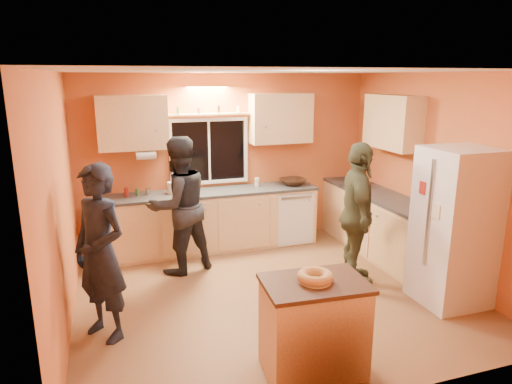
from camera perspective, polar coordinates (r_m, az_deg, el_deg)
name	(u,v)px	position (r m, az deg, el deg)	size (l,w,h in m)	color
ground	(272,293)	(5.65, 2.00, -12.56)	(4.50, 4.50, 0.00)	brown
room_shell	(271,155)	(5.55, 1.84, 4.61)	(4.54, 4.04, 2.61)	#DA6237
back_counter	(235,218)	(6.99, -2.68, -3.23)	(4.23, 0.62, 0.90)	tan
right_counter	(389,229)	(6.74, 16.33, -4.46)	(0.62, 1.84, 0.90)	tan
refrigerator	(455,227)	(5.60, 23.60, -4.06)	(0.72, 0.70, 1.80)	silver
island	(313,326)	(4.17, 7.20, -16.28)	(0.92, 0.66, 0.85)	tan
bundt_pastry	(315,277)	(3.95, 7.41, -10.45)	(0.31, 0.31, 0.09)	#B28549
person_left	(100,253)	(4.70, -18.89, -7.28)	(0.64, 0.42, 1.77)	black
person_center	(179,206)	(6.04, -9.63, -1.70)	(0.88, 0.69, 1.81)	black
person_right	(357,215)	(5.72, 12.55, -2.84)	(1.05, 0.44, 1.80)	#3A3D26
mixing_bowl	(293,182)	(7.16, 4.65, 1.29)	(0.39, 0.39, 0.10)	black
utensil_crock	(172,188)	(6.69, -10.45, 0.51)	(0.14, 0.14, 0.17)	beige
potted_plant	(420,197)	(6.19, 19.81, -0.57)	(0.27, 0.24, 0.31)	gray
red_box	(365,185)	(7.16, 13.43, 0.83)	(0.16, 0.12, 0.07)	maroon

